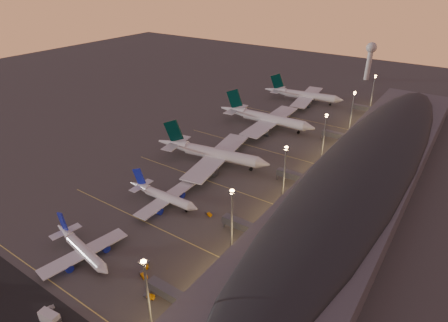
% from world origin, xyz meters
% --- Properties ---
extents(ground, '(700.00, 700.00, 0.00)m').
position_xyz_m(ground, '(0.00, 0.00, 0.00)').
color(ground, '#454340').
extents(airliner_narrow_south, '(34.92, 31.54, 12.49)m').
position_xyz_m(airliner_narrow_south, '(-5.94, -31.40, 3.23)').
color(airliner_narrow_south, silver).
rests_on(airliner_narrow_south, ground).
extents(airliner_narrow_north, '(36.96, 32.94, 13.23)m').
position_xyz_m(airliner_narrow_north, '(-5.37, 9.27, 3.42)').
color(airliner_narrow_north, silver).
rests_on(airliner_narrow_north, ground).
extents(airliner_wide_near, '(63.20, 58.28, 20.27)m').
position_xyz_m(airliner_wide_near, '(-10.31, 51.45, 5.22)').
color(airliner_wide_near, silver).
rests_on(airliner_wide_near, ground).
extents(airliner_wide_mid, '(65.49, 59.58, 20.98)m').
position_xyz_m(airliner_wide_mid, '(-11.32, 110.72, 5.40)').
color(airliner_wide_mid, silver).
rests_on(airliner_wide_mid, ground).
extents(airliner_wide_far, '(59.83, 55.02, 19.16)m').
position_xyz_m(airliner_wide_far, '(-11.90, 169.97, 4.93)').
color(airliner_wide_far, silver).
rests_on(airliner_wide_far, ground).
extents(terminal_building, '(56.35, 255.00, 17.46)m').
position_xyz_m(terminal_building, '(61.84, 72.47, 8.78)').
color(terminal_building, '#535258').
rests_on(terminal_building, ground).
extents(light_masts, '(2.20, 217.20, 25.90)m').
position_xyz_m(light_masts, '(36.00, 65.00, 17.55)').
color(light_masts, slate).
rests_on(light_masts, ground).
extents(radar_tower, '(9.00, 9.00, 32.50)m').
position_xyz_m(radar_tower, '(10.00, 260.00, 21.87)').
color(radar_tower, silver).
rests_on(radar_tower, ground).
extents(service_lane, '(260.00, 16.00, 0.01)m').
position_xyz_m(service_lane, '(0.00, -56.00, 0.01)').
color(service_lane, black).
rests_on(service_lane, ground).
extents(lane_markings, '(90.00, 180.36, 0.00)m').
position_xyz_m(lane_markings, '(0.00, 40.00, 0.01)').
color(lane_markings, '#D8C659').
rests_on(lane_markings, ground).
extents(baggage_tug_a, '(4.00, 2.69, 1.11)m').
position_xyz_m(baggage_tug_a, '(18.91, -26.47, 0.51)').
color(baggage_tug_a, orange).
rests_on(baggage_tug_a, ground).
extents(baggage_tug_b, '(3.73, 2.19, 1.05)m').
position_xyz_m(baggage_tug_b, '(26.88, -31.85, 0.48)').
color(baggage_tug_b, orange).
rests_on(baggage_tug_b, ground).
extents(baggage_tug_c, '(3.37, 2.21, 0.94)m').
position_xyz_m(baggage_tug_c, '(16.34, 13.06, 0.43)').
color(baggage_tug_c, orange).
rests_on(baggage_tug_c, ground).
extents(catering_truck_a, '(6.86, 3.36, 3.70)m').
position_xyz_m(catering_truck_a, '(10.23, -54.21, 1.73)').
color(catering_truck_a, silver).
rests_on(catering_truck_a, ground).
extents(baggage_tug_d, '(3.14, 3.21, 0.97)m').
position_xyz_m(baggage_tug_d, '(16.48, -22.79, 0.44)').
color(baggage_tug_d, orange).
rests_on(baggage_tug_d, ground).
extents(service_van_c, '(2.47, 4.18, 1.33)m').
position_xyz_m(service_van_c, '(5.66, -52.41, 0.67)').
color(service_van_c, silver).
rests_on(service_van_c, ground).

